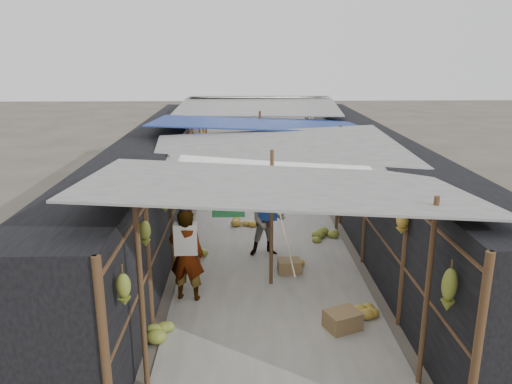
{
  "coord_description": "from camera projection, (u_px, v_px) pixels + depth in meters",
  "views": [
    {
      "loc": [
        -0.53,
        -5.66,
        4.26
      ],
      "look_at": [
        -0.23,
        5.05,
        1.25
      ],
      "focal_mm": 35.0,
      "sensor_mm": 36.0,
      "label": 1
    }
  ],
  "objects": [
    {
      "name": "hanging_bananas",
      "position": [
        263.0,
        160.0,
        12.36
      ],
      "size": [
        3.96,
        13.92,
        0.87
      ],
      "color": "olive",
      "rests_on": "ground"
    },
    {
      "name": "shopper_blue",
      "position": [
        267.0,
        221.0,
        10.67
      ],
      "size": [
        0.81,
        0.66,
        1.57
      ],
      "primitive_type": "imported",
      "rotation": [
        0.0,
        0.0,
        0.09
      ],
      "color": "#2139A7",
      "rests_on": "ground"
    },
    {
      "name": "aisle_slab",
      "position": [
        263.0,
        223.0,
        12.86
      ],
      "size": [
        3.6,
        16.0,
        0.02
      ],
      "primitive_type": "cube",
      "color": "#9E998E",
      "rests_on": "ground"
    },
    {
      "name": "crate_near",
      "position": [
        289.0,
        266.0,
        9.97
      ],
      "size": [
        0.45,
        0.37,
        0.27
      ],
      "primitive_type": "cube",
      "rotation": [
        0.0,
        0.0,
        0.02
      ],
      "color": "olive",
      "rests_on": "ground"
    },
    {
      "name": "black_basin",
      "position": [
        307.0,
        177.0,
        17.24
      ],
      "size": [
        0.56,
        0.56,
        0.17
      ],
      "primitive_type": "cylinder",
      "color": "black",
      "rests_on": "ground"
    },
    {
      "name": "vendor_elderly",
      "position": [
        187.0,
        255.0,
        8.7
      ],
      "size": [
        0.68,
        0.51,
        1.7
      ],
      "primitive_type": "imported",
      "rotation": [
        0.0,
        0.0,
        2.97
      ],
      "color": "silver",
      "rests_on": "ground"
    },
    {
      "name": "floor_bananas",
      "position": [
        262.0,
        224.0,
        12.33
      ],
      "size": [
        3.98,
        10.8,
        0.34
      ],
      "color": "#A7842B",
      "rests_on": "ground"
    },
    {
      "name": "stall_right",
      "position": [
        370.0,
        179.0,
        12.63
      ],
      "size": [
        1.4,
        15.0,
        2.3
      ],
      "primitive_type": "cube",
      "color": "black",
      "rests_on": "ground"
    },
    {
      "name": "market_canopy",
      "position": [
        264.0,
        128.0,
        12.52
      ],
      "size": [
        5.62,
        15.2,
        2.77
      ],
      "color": "brown",
      "rests_on": "ground"
    },
    {
      "name": "vendor_seated",
      "position": [
        295.0,
        190.0,
        14.16
      ],
      "size": [
        0.65,
        0.72,
        0.97
      ],
      "primitive_type": "imported",
      "rotation": [
        0.0,
        0.0,
        -0.98
      ],
      "color": "#4F4A45",
      "rests_on": "ground"
    },
    {
      "name": "stall_left",
      "position": [
        156.0,
        181.0,
        12.48
      ],
      "size": [
        1.4,
        15.0,
        2.3
      ],
      "primitive_type": "cube",
      "color": "black",
      "rests_on": "ground"
    },
    {
      "name": "crate_mid",
      "position": [
        343.0,
        320.0,
        7.91
      ],
      "size": [
        0.64,
        0.59,
        0.31
      ],
      "primitive_type": "cube",
      "rotation": [
        0.0,
        0.0,
        0.4
      ],
      "color": "olive",
      "rests_on": "ground"
    },
    {
      "name": "crate_back",
      "position": [
        219.0,
        185.0,
        16.03
      ],
      "size": [
        0.48,
        0.4,
        0.3
      ],
      "primitive_type": "cube",
      "rotation": [
        0.0,
        0.0,
        -0.02
      ],
      "color": "olive",
      "rests_on": "ground"
    }
  ]
}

